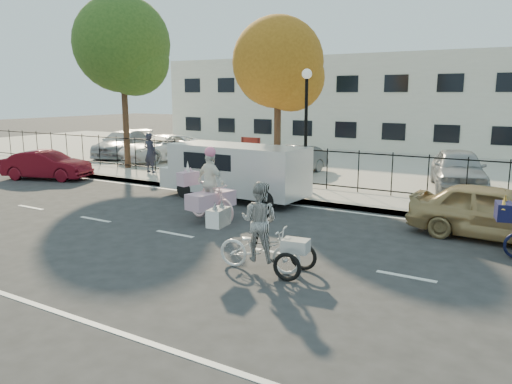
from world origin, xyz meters
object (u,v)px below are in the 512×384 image
Objects in this scene: red_sedan at (47,165)px; zebra_trike at (260,237)px; lot_car_c at (294,160)px; gold_sedan at (494,212)px; lot_car_a at (123,144)px; lot_car_b at (163,148)px; lamppost at (306,108)px; white_van at (235,170)px; lot_car_d at (458,169)px; unicorn_bike at (210,193)px; pedestrian at (150,153)px.

zebra_trike is at bearing -129.33° from red_sedan.
lot_car_c is at bearing 15.67° from zebra_trike.
zebra_trike is 0.54× the size of gold_sedan.
lot_car_a is 3.21m from lot_car_b.
lot_car_a reaches higher than lot_car_b.
red_sedan is at bearing -137.84° from lot_car_c.
lot_car_c is at bearing 123.49° from lamppost.
lot_car_d is (6.37, 5.26, -0.15)m from white_van.
pedestrian is at bearing 65.74° from unicorn_bike.
red_sedan is 16.68m from lot_car_d.
lot_car_b is (-8.28, 5.68, -0.22)m from white_van.
gold_sedan is 14.58m from pedestrian.
lot_car_a is (-13.03, 3.64, -2.26)m from lamppost.
lot_car_b is at bearing 161.01° from lamppost.
lot_car_d is (14.65, -0.42, 0.06)m from lot_car_b.
lot_car_a is (-15.81, 11.63, 0.13)m from zebra_trike.
zebra_trike is 11.14m from lot_car_d.
white_van is 1.46× the size of lot_car_c.
gold_sedan is at bearing -61.69° from unicorn_bike.
unicorn_bike reaches higher than lot_car_b.
lot_car_d is (15.58, 5.96, 0.28)m from red_sedan.
white_van reaches higher than lot_car_c.
lot_car_b is (-9.26, 8.52, 0.03)m from unicorn_bike.
lamppost is at bearing -93.52° from red_sedan.
lot_car_b is at bearing 40.22° from zebra_trike.
white_van is 1.11× the size of lot_car_a.
zebra_trike is at bearing -31.27° from lot_car_b.
lot_car_d is (17.85, -0.68, 0.04)m from lot_car_a.
gold_sedan is at bearing -26.40° from lot_car_c.
unicorn_bike is 12.59m from lot_car_b.
pedestrian reaches higher than lot_car_b.
lamppost is 1.17× the size of lot_car_c.
red_sedan is at bearing -164.42° from lamppost.
lamppost is 4.24m from lot_car_c.
gold_sedan is 0.84× the size of lot_car_b.
zebra_trike is 0.59× the size of red_sedan.
lot_car_d is (-1.84, 5.96, 0.19)m from gold_sedan.
zebra_trike reaches higher than lot_car_a.
lamppost is 7.69m from gold_sedan.
white_van is at bearing 159.74° from pedestrian.
white_van is 3.03× the size of pedestrian.
zebra_trike is 7.17m from white_van.
unicorn_bike is at bearing -72.09° from lot_car_c.
zebra_trike is 1.01× the size of unicorn_bike.
red_sedan is at bearing -172.60° from white_van.
lot_car_c is (8.82, 5.94, 0.14)m from red_sedan.
lamppost is 5.66m from unicorn_bike.
lamppost is at bearing 5.56° from unicorn_bike.
lot_car_d is at bearing -88.17° from red_sedan.
unicorn_bike is at bearing 144.44° from pedestrian.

